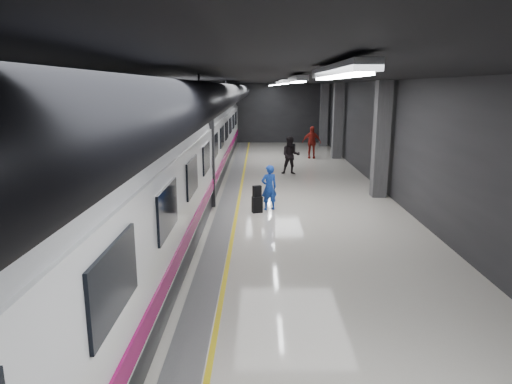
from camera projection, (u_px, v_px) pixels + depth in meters
ground at (264, 209)px, 16.22m from camera, size 40.00×40.00×0.00m
platform_hall at (256, 107)px, 16.36m from camera, size 10.02×40.02×4.51m
train at (171, 151)px, 15.78m from camera, size 3.05×38.00×4.05m
traveler_main at (269, 187)px, 15.99m from camera, size 0.68×0.56×1.60m
suitcase_main at (257, 205)px, 15.73m from camera, size 0.40×0.31×0.56m
shoulder_bag at (257, 191)px, 15.64m from camera, size 0.32×0.26×0.38m
traveler_far_a at (291, 155)px, 22.52m from camera, size 0.96×0.77×1.89m
traveler_far_b at (312, 142)px, 27.68m from camera, size 1.15×0.51×1.93m
suitcase_far at (292, 148)px, 30.46m from camera, size 0.40×0.28×0.55m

